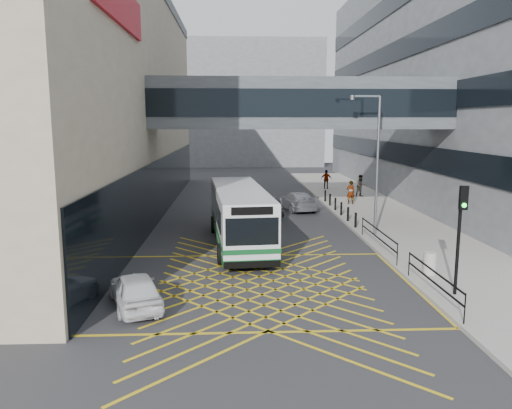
{
  "coord_description": "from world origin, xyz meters",
  "views": [
    {
      "loc": [
        -1.04,
        -19.01,
        6.42
      ],
      "look_at": [
        0.0,
        4.0,
        2.6
      ],
      "focal_mm": 35.0,
      "sensor_mm": 36.0,
      "label": 1
    }
  ],
  "objects": [
    {
      "name": "bus",
      "position": [
        -0.75,
        6.75,
        1.63
      ],
      "size": [
        3.4,
        10.99,
        3.03
      ],
      "rotation": [
        0.0,
        0.0,
        0.09
      ],
      "color": "silver",
      "rests_on": "ground"
    },
    {
      "name": "traffic_light",
      "position": [
        7.06,
        -1.9,
        2.8
      ],
      "size": [
        0.29,
        0.47,
        4.05
      ],
      "rotation": [
        0.0,
        0.0,
        -0.08
      ],
      "color": "black",
      "rests_on": "pavement"
    },
    {
      "name": "street_lamp",
      "position": [
        6.7,
        8.09,
        4.53
      ],
      "size": [
        1.74,
        0.28,
        7.68
      ],
      "rotation": [
        0.0,
        0.0,
        0.04
      ],
      "color": "slate",
      "rests_on": "pavement"
    },
    {
      "name": "car_dark",
      "position": [
        1.07,
        14.74,
        0.66
      ],
      "size": [
        2.72,
        4.49,
        1.31
      ],
      "primitive_type": "imported",
      "rotation": [
        0.0,
        0.0,
        3.42
      ],
      "color": "black",
      "rests_on": "ground"
    },
    {
      "name": "pedestrian_c",
      "position": [
        7.73,
        27.53,
        1.06
      ],
      "size": [
        1.16,
        0.8,
        1.79
      ],
      "primitive_type": "imported",
      "rotation": [
        0.0,
        0.0,
        2.84
      ],
      "color": "gray",
      "rests_on": "pavement"
    },
    {
      "name": "pedestrian_a",
      "position": [
        7.96,
        18.67,
        1.06
      ],
      "size": [
        0.74,
        0.54,
        1.8
      ],
      "primitive_type": "imported",
      "rotation": [
        0.0,
        0.0,
        3.19
      ],
      "color": "gray",
      "rests_on": "pavement"
    },
    {
      "name": "pavement",
      "position": [
        9.0,
        15.0,
        0.08
      ],
      "size": [
        6.0,
        54.0,
        0.16
      ],
      "primitive_type": "cube",
      "color": "#A49E95",
      "rests_on": "ground"
    },
    {
      "name": "ground",
      "position": [
        0.0,
        0.0,
        0.0
      ],
      "size": [
        120.0,
        120.0,
        0.0
      ],
      "primitive_type": "plane",
      "color": "#333335"
    },
    {
      "name": "box_junction",
      "position": [
        0.0,
        0.0,
        0.0
      ],
      "size": [
        12.0,
        9.0,
        0.01
      ],
      "color": "gold",
      "rests_on": "ground"
    },
    {
      "name": "car_white",
      "position": [
        -4.5,
        -2.15,
        0.64
      ],
      "size": [
        2.92,
        4.35,
        1.28
      ],
      "primitive_type": "imported",
      "rotation": [
        0.0,
        0.0,
        3.49
      ],
      "color": "silver",
      "rests_on": "ground"
    },
    {
      "name": "bollards",
      "position": [
        6.25,
        15.0,
        0.61
      ],
      "size": [
        0.14,
        10.14,
        0.9
      ],
      "color": "black",
      "rests_on": "pavement"
    },
    {
      "name": "car_silver",
      "position": [
        3.63,
        17.03,
        0.71
      ],
      "size": [
        2.84,
        4.89,
        1.43
      ],
      "primitive_type": "imported",
      "rotation": [
        0.0,
        0.0,
        3.35
      ],
      "color": "gray",
      "rests_on": "ground"
    },
    {
      "name": "building_far",
      "position": [
        -2.0,
        60.0,
        9.0
      ],
      "size": [
        28.0,
        16.0,
        18.0
      ],
      "primitive_type": "cube",
      "color": "slate",
      "rests_on": "ground"
    },
    {
      "name": "kerb_railings",
      "position": [
        6.15,
        1.78,
        0.88
      ],
      "size": [
        0.05,
        12.54,
        1.0
      ],
      "color": "black",
      "rests_on": "pavement"
    },
    {
      "name": "skybridge",
      "position": [
        3.0,
        12.0,
        7.5
      ],
      "size": [
        20.0,
        4.1,
        3.0
      ],
      "color": "#4B5055",
      "rests_on": "ground"
    },
    {
      "name": "pedestrian_b",
      "position": [
        9.73,
        22.46,
        1.08
      ],
      "size": [
        1.01,
        0.76,
        1.83
      ],
      "primitive_type": "imported",
      "rotation": [
        0.0,
        0.0,
        0.3
      ],
      "color": "gray",
      "rests_on": "pavement"
    },
    {
      "name": "litter_bin",
      "position": [
        7.09,
        0.69,
        0.62
      ],
      "size": [
        0.53,
        0.53,
        0.92
      ],
      "primitive_type": "cylinder",
      "color": "#ADA89E",
      "rests_on": "pavement"
    }
  ]
}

